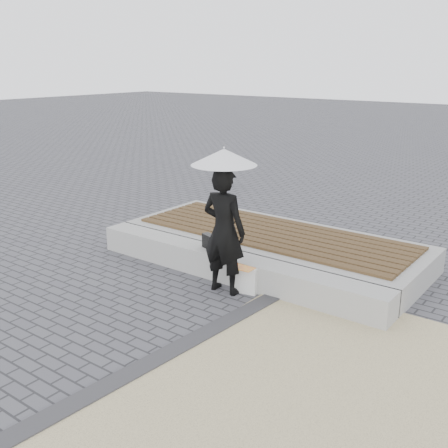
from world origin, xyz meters
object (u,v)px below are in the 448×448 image
at_px(woman, 224,231).
at_px(canvas_tote, 245,279).
at_px(parasol, 224,157).
at_px(seating_ledge, 230,266).
at_px(handbag, 210,242).

bearing_deg(woman, canvas_tote, -153.44).
relative_size(parasol, canvas_tote, 2.97).
distance_m(woman, canvas_tote, 0.77).
bearing_deg(seating_ledge, parasol, -65.48).
xyz_separation_m(woman, canvas_tote, (0.26, 0.15, -0.71)).
bearing_deg(parasol, handbag, 144.36).
bearing_deg(woman, parasol, 180.00).
distance_m(seating_ledge, canvas_tote, 0.52).
distance_m(seating_ledge, handbag, 0.49).
bearing_deg(canvas_tote, seating_ledge, 139.75).
relative_size(handbag, canvas_tote, 0.82).
xyz_separation_m(seating_ledge, parasol, (0.19, -0.41, 1.73)).
xyz_separation_m(seating_ledge, woman, (0.19, -0.41, 0.70)).
relative_size(woman, canvas_tote, 4.68).
height_order(parasol, handbag, parasol).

